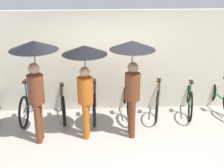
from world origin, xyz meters
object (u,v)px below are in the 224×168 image
parked_bicycle_5 (158,97)px  pedestrian_leading (35,65)px  parked_bicycle_2 (62,102)px  parked_bicycle_4 (126,99)px  parked_bicycle_1 (30,102)px  parked_bicycle_3 (95,100)px  parked_bicycle_6 (189,97)px  parked_bicycle_7 (219,96)px  pedestrian_center (85,68)px  pedestrian_trailing (132,64)px

parked_bicycle_5 → pedestrian_leading: bearing=125.9°
parked_bicycle_2 → parked_bicycle_4: size_ratio=0.95×
parked_bicycle_1 → parked_bicycle_3: parked_bicycle_1 is taller
parked_bicycle_1 → parked_bicycle_6: (3.88, 0.10, -0.01)m
parked_bicycle_2 → parked_bicycle_4: bearing=-96.5°
parked_bicycle_5 → pedestrian_leading: 3.15m
parked_bicycle_7 → pedestrian_leading: 4.56m
parked_bicycle_2 → parked_bicycle_7: bearing=-97.4°
pedestrian_center → parked_bicycle_3: bearing=82.7°
parked_bicycle_4 → parked_bicycle_2: bearing=88.7°
pedestrian_leading → parked_bicycle_4: bearing=32.9°
parked_bicycle_6 → pedestrian_leading: pedestrian_leading is taller
parked_bicycle_6 → parked_bicycle_7: (0.77, 0.00, 0.02)m
parked_bicycle_4 → pedestrian_center: pedestrian_center is taller
parked_bicycle_5 → pedestrian_trailing: 1.71m
parked_bicycle_2 → pedestrian_leading: (-0.37, -1.05, 1.26)m
parked_bicycle_5 → parked_bicycle_6: size_ratio=0.99×
parked_bicycle_2 → pedestrian_trailing: 2.18m
parked_bicycle_2 → parked_bicycle_4: parked_bicycle_2 is taller
parked_bicycle_1 → parked_bicycle_7: (4.65, 0.11, 0.01)m
parked_bicycle_7 → pedestrian_leading: bearing=93.0°
parked_bicycle_3 → parked_bicycle_1: bearing=91.4°
parked_bicycle_3 → pedestrian_trailing: (0.78, -0.91, 1.17)m
pedestrian_center → parked_bicycle_6: bearing=25.8°
parked_bicycle_6 → pedestrian_center: bearing=124.2°
parked_bicycle_1 → pedestrian_leading: pedestrian_leading is taller
parked_bicycle_2 → parked_bicycle_6: parked_bicycle_6 is taller
parked_bicycle_3 → parked_bicycle_5: (1.55, 0.06, 0.00)m
parked_bicycle_4 → pedestrian_center: 1.79m
parked_bicycle_2 → pedestrian_trailing: size_ratio=0.81×
parked_bicycle_5 → pedestrian_trailing: size_ratio=0.83×
parked_bicycle_7 → pedestrian_trailing: pedestrian_trailing is taller
parked_bicycle_1 → pedestrian_center: pedestrian_center is taller
parked_bicycle_6 → pedestrian_trailing: 2.20m
parked_bicycle_3 → pedestrian_leading: size_ratio=0.88×
parked_bicycle_1 → parked_bicycle_2: (0.77, 0.03, -0.03)m
parked_bicycle_2 → pedestrian_leading: bearing=152.1°
parked_bicycle_5 → parked_bicycle_7: 1.55m
parked_bicycle_7 → pedestrian_trailing: 2.80m
parked_bicycle_7 → parked_bicycle_5: bearing=79.7°
parked_bicycle_1 → parked_bicycle_4: size_ratio=1.01×
parked_bicycle_2 → parked_bicycle_3: 0.78m
parked_bicycle_2 → parked_bicycle_6: 3.10m
parked_bicycle_5 → parked_bicycle_6: bearing=-73.1°
parked_bicycle_1 → parked_bicycle_7: bearing=-85.5°
parked_bicycle_4 → parked_bicycle_6: size_ratio=1.01×
parked_bicycle_6 → pedestrian_center: 2.93m
parked_bicycle_6 → pedestrian_leading: 3.85m
parked_bicycle_3 → pedestrian_center: bearing=170.1°
parked_bicycle_2 → parked_bicycle_3: size_ratio=0.90×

